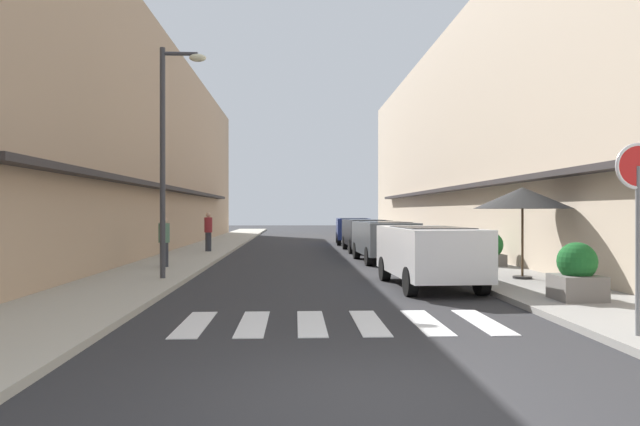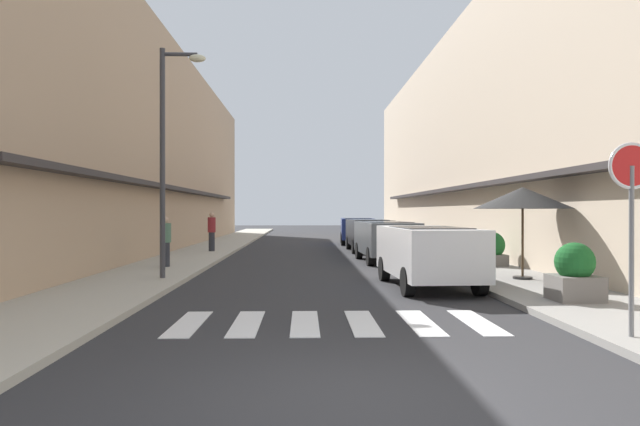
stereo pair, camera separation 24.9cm
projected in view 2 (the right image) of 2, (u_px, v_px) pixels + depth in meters
ground_plane at (315, 255)px, 24.19m from camera, size 103.02×103.02×0.00m
sidewalk_left at (199, 254)px, 24.05m from camera, size 2.67×65.56×0.12m
sidewalk_right at (430, 253)px, 24.33m from camera, size 2.67×65.56×0.12m
building_row_left at (118, 146)px, 25.27m from camera, size 5.50×44.15×9.45m
building_row_right at (508, 138)px, 25.76m from camera, size 5.50×44.15×10.25m
crosswalk at (334, 323)px, 9.43m from camera, size 5.20×2.20×0.01m
parked_car_near at (428, 250)px, 13.80m from camera, size 1.95×4.33×1.47m
parked_car_mid at (386, 237)px, 20.76m from camera, size 1.95×4.35×1.47m
parked_car_far at (369, 231)px, 26.29m from camera, size 1.84×4.51×1.47m
parked_car_distant at (357, 228)px, 32.09m from camera, size 1.97×4.10×1.47m
round_street_sign at (632, 188)px, 7.87m from camera, size 0.65×0.07×2.67m
street_lamp at (169, 139)px, 14.85m from camera, size 1.19×0.28×5.94m
cafe_umbrella at (523, 198)px, 14.61m from camera, size 2.47×2.47×2.34m
planter_corner at (575, 274)px, 11.06m from camera, size 0.86×0.86×1.12m
planter_midblock at (492, 249)px, 18.16m from camera, size 0.84×0.84×1.08m
pedestrian_walking_near at (166, 241)px, 17.86m from camera, size 0.34×0.34×1.56m
pedestrian_walking_far at (212, 231)px, 24.82m from camera, size 0.34×0.34×1.68m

